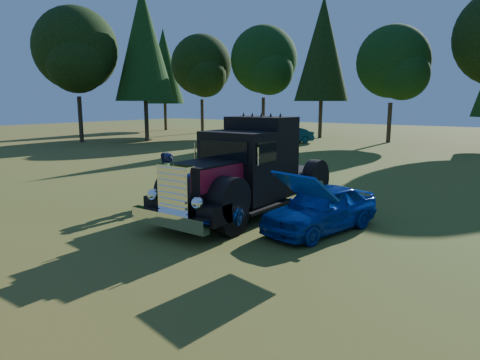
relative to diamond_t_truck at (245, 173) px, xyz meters
name	(u,v)px	position (x,y,z in m)	size (l,w,h in m)	color
ground	(194,232)	(0.01, -2.42, -1.28)	(120.00, 120.00, 0.00)	#345F1C
treeline	(406,48)	(-2.43, 25.01, 6.38)	(72.10, 24.04, 13.84)	#2D2116
diamond_t_truck	(245,173)	(0.00, 0.00, 0.00)	(3.37, 7.16, 3.00)	black
hotrod_coupe	(321,208)	(2.71, -0.30, -0.64)	(2.23, 4.22, 1.89)	#082AB0
spectator_near	(170,180)	(-2.64, -0.63, -0.38)	(0.66, 0.43, 1.80)	#1E1F46
spectator_far	(167,178)	(-2.92, -0.49, -0.39)	(0.86, 0.67, 1.78)	#1C2D43
distant_teal_car	(289,135)	(-10.73, 21.59, -0.62)	(1.40, 4.03, 1.33)	#0B4444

